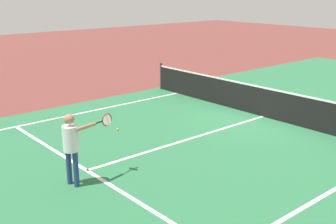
{
  "coord_description": "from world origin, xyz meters",
  "views": [
    {
      "loc": [
        7.83,
        -10.7,
        3.94
      ],
      "look_at": [
        0.23,
        -4.18,
        1.0
      ],
      "focal_mm": 45.21,
      "sensor_mm": 36.0,
      "label": 1
    }
  ],
  "objects": [
    {
      "name": "tennis_ball_mid_court",
      "position": [
        -1.88,
        -4.29,
        0.03
      ],
      "size": [
        0.07,
        0.07,
        0.07
      ],
      "primitive_type": "sphere",
      "color": "#CCE033",
      "rests_on": "ground_plane"
    },
    {
      "name": "line_service_near",
      "position": [
        0.0,
        -6.4,
        0.0
      ],
      "size": [
        8.22,
        0.1,
        0.01
      ],
      "primitive_type": "cube",
      "color": "white",
      "rests_on": "ground_plane"
    },
    {
      "name": "net",
      "position": [
        0.0,
        0.0,
        0.49
      ],
      "size": [
        10.26,
        0.09,
        1.07
      ],
      "color": "#33383D",
      "rests_on": "ground_plane"
    },
    {
      "name": "line_sideline_left",
      "position": [
        -4.11,
        -5.95,
        0.0
      ],
      "size": [
        0.1,
        11.89,
        0.01
      ],
      "primitive_type": "cube",
      "color": "white",
      "rests_on": "ground_plane"
    },
    {
      "name": "player_near",
      "position": [
        0.45,
        -6.94,
        0.95
      ],
      "size": [
        0.41,
        1.18,
        1.54
      ],
      "color": "navy",
      "rests_on": "ground_plane"
    },
    {
      "name": "court_surface_inbounds",
      "position": [
        0.0,
        0.0,
        0.0
      ],
      "size": [
        10.62,
        24.4,
        0.0
      ],
      "primitive_type": "cube",
      "color": "#2D7247",
      "rests_on": "ground_plane"
    },
    {
      "name": "line_center_service",
      "position": [
        0.0,
        -3.2,
        0.0
      ],
      "size": [
        0.1,
        6.4,
        0.01
      ],
      "primitive_type": "cube",
      "color": "white",
      "rests_on": "ground_plane"
    },
    {
      "name": "ground_plane",
      "position": [
        0.0,
        0.0,
        0.0
      ],
      "size": [
        60.0,
        60.0,
        0.0
      ],
      "primitive_type": "plane",
      "color": "brown"
    }
  ]
}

